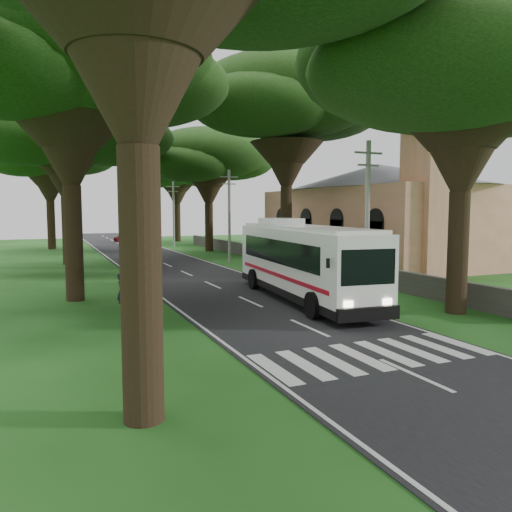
# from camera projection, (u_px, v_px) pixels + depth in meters

# --- Properties ---
(ground) EXTENTS (140.00, 140.00, 0.00)m
(ground) POSITION_uv_depth(u_px,v_px,m) (337.00, 341.00, 17.60)
(ground) COLOR #1D4F16
(ground) RESTS_ON ground
(road) EXTENTS (8.00, 120.00, 0.04)m
(road) POSITION_uv_depth(u_px,v_px,m) (170.00, 266.00, 40.48)
(road) COLOR black
(road) RESTS_ON ground
(crosswalk) EXTENTS (8.00, 3.00, 0.01)m
(crosswalk) POSITION_uv_depth(u_px,v_px,m) (371.00, 356.00, 15.77)
(crosswalk) COLOR silver
(crosswalk) RESTS_ON ground
(property_wall) EXTENTS (0.35, 50.00, 1.20)m
(property_wall) POSITION_uv_depth(u_px,v_px,m) (276.00, 256.00, 43.04)
(property_wall) COLOR #383533
(property_wall) RESTS_ON ground
(church) EXTENTS (14.00, 24.00, 11.60)m
(church) POSITION_uv_depth(u_px,v_px,m) (379.00, 206.00, 43.86)
(church) COLOR tan
(church) RESTS_ON ground
(pole_near) EXTENTS (1.60, 0.24, 8.00)m
(pole_near) POSITION_uv_depth(u_px,v_px,m) (367.00, 218.00, 24.85)
(pole_near) COLOR gray
(pole_near) RESTS_ON ground
(pole_mid) EXTENTS (1.60, 0.24, 8.00)m
(pole_mid) POSITION_uv_depth(u_px,v_px,m) (229.00, 214.00, 43.16)
(pole_mid) COLOR gray
(pole_mid) RESTS_ON ground
(pole_far) EXTENTS (1.60, 0.24, 8.00)m
(pole_far) POSITION_uv_depth(u_px,v_px,m) (174.00, 213.00, 61.47)
(pole_far) COLOR gray
(pole_far) RESTS_ON ground
(tree_l_mida) EXTENTS (14.34, 14.34, 14.97)m
(tree_l_mida) POSITION_uv_depth(u_px,v_px,m) (67.00, 62.00, 24.35)
(tree_l_mida) COLOR black
(tree_l_mida) RESTS_ON ground
(tree_l_midb) EXTENTS (15.73, 15.73, 14.84)m
(tree_l_midb) POSITION_uv_depth(u_px,v_px,m) (64.00, 127.00, 41.05)
(tree_l_midb) COLOR black
(tree_l_midb) RESTS_ON ground
(tree_l_far) EXTENTS (12.79, 12.79, 13.97)m
(tree_l_far) POSITION_uv_depth(u_px,v_px,m) (48.00, 153.00, 57.17)
(tree_l_far) COLOR black
(tree_l_far) RESTS_ON ground
(tree_r_near) EXTENTS (14.63, 14.63, 14.09)m
(tree_r_near) POSITION_uv_depth(u_px,v_px,m) (465.00, 63.00, 21.35)
(tree_r_near) COLOR black
(tree_r_near) RESTS_ON ground
(tree_r_mida) EXTENTS (14.55, 14.55, 16.16)m
(tree_r_mida) POSITION_uv_depth(u_px,v_px,m) (287.00, 100.00, 37.83)
(tree_r_mida) COLOR black
(tree_r_mida) RESTS_ON ground
(tree_r_midb) EXTENTS (13.40, 13.40, 13.43)m
(tree_r_midb) POSITION_uv_depth(u_px,v_px,m) (208.00, 156.00, 54.34)
(tree_r_midb) COLOR black
(tree_r_midb) RESTS_ON ground
(tree_r_far) EXTENTS (13.66, 13.66, 13.67)m
(tree_r_far) POSITION_uv_depth(u_px,v_px,m) (177.00, 167.00, 71.19)
(tree_r_far) COLOR black
(tree_r_far) RESTS_ON ground
(coach_bus) EXTENTS (3.94, 13.09, 3.80)m
(coach_bus) POSITION_uv_depth(u_px,v_px,m) (302.00, 260.00, 25.39)
(coach_bus) COLOR white
(coach_bus) RESTS_ON ground
(distant_car_a) EXTENTS (2.58, 4.68, 1.51)m
(distant_car_a) POSITION_uv_depth(u_px,v_px,m) (129.00, 245.00, 54.32)
(distant_car_a) COLOR #9B9CA0
(distant_car_a) RESTS_ON road
(distant_car_c) EXTENTS (3.03, 4.53, 1.22)m
(distant_car_c) POSITION_uv_depth(u_px,v_px,m) (125.00, 238.00, 69.80)
(distant_car_c) COLOR maroon
(distant_car_c) RESTS_ON road
(pedestrian) EXTENTS (0.44, 0.64, 1.68)m
(pedestrian) POSITION_uv_depth(u_px,v_px,m) (122.00, 291.00, 23.08)
(pedestrian) COLOR black
(pedestrian) RESTS_ON ground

